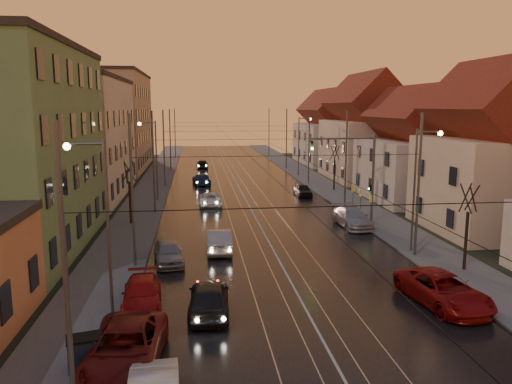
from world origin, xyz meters
name	(u,v)px	position (x,y,z in m)	size (l,w,h in m)	color
ground	(314,326)	(0.00, 0.00, 0.00)	(160.00, 160.00, 0.00)	black
road	(237,184)	(0.00, 40.00, 0.02)	(16.00, 120.00, 0.04)	black
sidewalk_left	(154,185)	(-10.00, 40.00, 0.07)	(4.00, 120.00, 0.15)	#4C4C4C
sidewalk_right	(318,182)	(10.00, 40.00, 0.07)	(4.00, 120.00, 0.15)	#4C4C4C
tram_rail_0	(219,184)	(-2.20, 40.00, 0.06)	(0.06, 120.00, 0.03)	gray
tram_rail_1	(231,184)	(-0.77, 40.00, 0.06)	(0.06, 120.00, 0.03)	gray
tram_rail_2	(244,184)	(0.77, 40.00, 0.06)	(0.06, 120.00, 0.03)	gray
tram_rail_3	(255,184)	(2.20, 40.00, 0.06)	(0.06, 120.00, 0.03)	gray
apartment_left_2	(74,139)	(-17.50, 34.00, 6.00)	(10.00, 20.00, 12.00)	beige
apartment_left_3	(111,122)	(-17.50, 58.00, 7.00)	(10.00, 24.00, 14.00)	tan
house_right_1	(491,159)	(17.00, 15.00, 5.45)	(8.67, 10.20, 10.80)	beige
house_right_2	(415,154)	(17.00, 28.00, 4.64)	(9.18, 12.24, 9.20)	#BAB3AC
house_right_3	(366,134)	(17.00, 43.00, 5.80)	(9.18, 14.28, 11.50)	beige
house_right_4	(329,133)	(17.00, 61.00, 5.05)	(9.18, 16.32, 10.00)	#BAB3AC
catenary_pole_l_0	(66,283)	(-8.60, -6.00, 4.50)	(0.16, 0.16, 9.00)	#595B60
catenary_pole_l_1	(132,192)	(-8.60, 9.00, 4.50)	(0.16, 0.16, 9.00)	#595B60
catenary_pole_r_1	(418,187)	(8.60, 9.00, 4.50)	(0.16, 0.16, 9.00)	#595B60
catenary_pole_l_2	(154,163)	(-8.60, 24.00, 4.50)	(0.16, 0.16, 9.00)	#595B60
catenary_pole_r_2	(346,161)	(8.60, 24.00, 4.50)	(0.16, 0.16, 9.00)	#595B60
catenary_pole_l_3	(164,149)	(-8.60, 39.00, 4.50)	(0.16, 0.16, 9.00)	#595B60
catenary_pole_r_3	(309,147)	(8.60, 39.00, 4.50)	(0.16, 0.16, 9.00)	#595B60
catenary_pole_l_4	(170,140)	(-8.60, 54.00, 4.50)	(0.16, 0.16, 9.00)	#595B60
catenary_pole_r_4	(286,139)	(8.60, 54.00, 4.50)	(0.16, 0.16, 9.00)	#595B60
catenary_pole_l_5	(175,134)	(-8.60, 72.00, 4.50)	(0.16, 0.16, 9.00)	#595B60
catenary_pole_r_5	(269,133)	(8.60, 72.00, 4.50)	(0.16, 0.16, 9.00)	#595B60
street_lamp_0	(100,211)	(-9.10, 2.00, 4.89)	(1.75, 0.32, 8.00)	#595B60
street_lamp_1	(419,178)	(9.10, 10.00, 4.89)	(1.75, 0.32, 8.00)	#595B60
street_lamp_2	(153,153)	(-9.10, 30.00, 4.89)	(1.75, 0.32, 8.00)	#595B60
street_lamp_3	(301,140)	(9.10, 46.00, 4.89)	(1.75, 0.32, 8.00)	#595B60
traffic_light_mast	(361,168)	(7.99, 18.00, 4.60)	(5.30, 0.32, 7.20)	#595B60
bare_tree_0	(130,194)	(-10.20, 20.00, 2.49)	(1.09, 1.09, 5.11)	black
bare_tree_1	(467,230)	(10.20, 6.00, 2.49)	(1.09, 1.09, 5.11)	black
bare_tree_2	(334,169)	(10.40, 34.00, 2.49)	(1.09, 1.09, 5.11)	black
driving_car_0	(209,297)	(-4.48, 1.89, 0.77)	(1.82, 4.52, 1.54)	black
driving_car_1	(219,240)	(-3.55, 11.79, 0.75)	(1.58, 4.52, 1.49)	#A7A6AC
driving_car_2	(210,199)	(-3.67, 27.33, 0.64)	(2.11, 4.57, 1.27)	silver
driving_car_3	(202,179)	(-4.31, 40.06, 0.69)	(1.93, 4.75, 1.38)	#182749
driving_car_4	(202,164)	(-4.01, 56.10, 0.70)	(1.66, 4.12, 1.40)	black
parked_left_1	(125,348)	(-7.60, -2.63, 0.78)	(2.59, 5.63, 1.56)	#611210
parked_left_2	(142,293)	(-7.60, 3.11, 0.63)	(1.78, 4.38, 1.27)	#A41010
parked_left_3	(168,253)	(-6.69, 9.56, 0.69)	(1.63, 4.06, 1.38)	gray
parked_right_0	(443,290)	(6.60, 1.52, 0.76)	(2.53, 5.49, 1.53)	maroon
parked_right_1	(352,217)	(7.20, 17.31, 0.75)	(2.09, 5.15, 1.49)	#A7A7AC
parked_right_2	(303,190)	(6.20, 31.14, 0.65)	(1.53, 3.81, 1.30)	black
dumpster	(85,353)	(-8.98, -2.67, 0.70)	(1.20, 0.80, 1.10)	black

